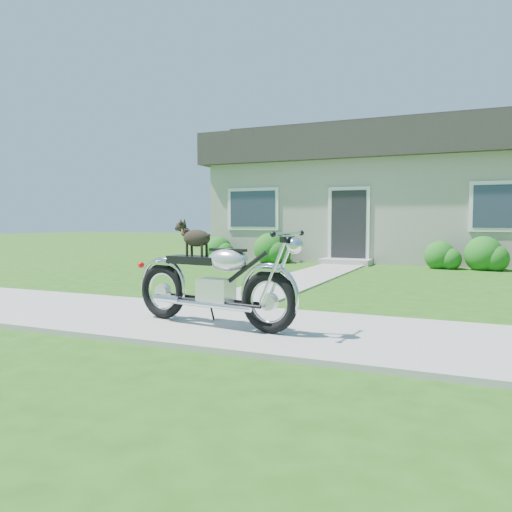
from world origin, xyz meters
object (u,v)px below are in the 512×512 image
Objects in this scene: motorcycle_with_dog at (215,281)px; house at (415,193)px; potted_plant_left at (283,250)px; potted_plant_right at (479,254)px.

house is at bearing 94.61° from motorcycle_with_dog.
house reaches higher than potted_plant_left.
house reaches higher than potted_plant_right.
potted_plant_right is 0.35× the size of motorcycle_with_dog.
motorcycle_with_dog is (-2.82, -8.80, 0.17)m from potted_plant_right.
potted_plant_left is 9.14m from motorcycle_with_dog.
potted_plant_left is at bearing -134.14° from house.
motorcycle_with_dog reaches higher than potted_plant_left.
potted_plant_left is (-3.34, -3.44, -1.77)m from house.
potted_plant_left and potted_plant_right have the same top height.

